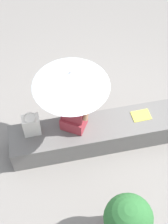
# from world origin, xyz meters

# --- Properties ---
(ground_plane) EXTENTS (14.00, 14.00, 0.00)m
(ground_plane) POSITION_xyz_m (0.00, 0.00, 0.00)
(ground_plane) COLOR gray
(stone_bench) EXTENTS (2.54, 0.55, 0.43)m
(stone_bench) POSITION_xyz_m (0.00, 0.00, 0.22)
(stone_bench) COLOR slate
(stone_bench) RESTS_ON ground
(person_seated) EXTENTS (0.50, 0.42, 0.90)m
(person_seated) POSITION_xyz_m (-0.29, 0.08, 0.82)
(person_seated) COLOR #992D38
(person_seated) RESTS_ON stone_bench
(parasol) EXTENTS (1.00, 1.00, 1.18)m
(parasol) POSITION_xyz_m (-0.31, 0.07, 1.47)
(parasol) COLOR #B7B7BC
(parasol) RESTS_ON stone_bench
(handbag_black) EXTENTS (0.24, 0.18, 0.37)m
(handbag_black) POSITION_xyz_m (-0.90, 0.09, 0.61)
(handbag_black) COLOR silver
(handbag_black) RESTS_ON stone_bench
(magazine) EXTENTS (0.29, 0.21, 0.01)m
(magazine) POSITION_xyz_m (0.75, 0.05, 0.44)
(magazine) COLOR #EAE04C
(magazine) RESTS_ON stone_bench
(planter_near) EXTENTS (0.60, 0.60, 0.93)m
(planter_near) POSITION_xyz_m (0.07, -1.49, 0.47)
(planter_near) COLOR gray
(planter_near) RESTS_ON ground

